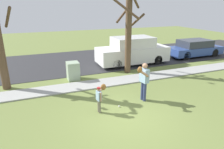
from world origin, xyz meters
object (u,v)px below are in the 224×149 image
person_adult (144,78)px  utility_cabinet (73,71)px  parked_wagon_blue (194,48)px  baseball (119,106)px  parked_van_white (132,51)px  street_tree_near (129,32)px  person_child (100,95)px

person_adult → utility_cabinet: 4.45m
parked_wagon_blue → baseball: bearing=32.5°
baseball → parked_van_white: bearing=58.6°
baseball → utility_cabinet: 4.14m
street_tree_near → person_adult: bearing=-106.0°
person_child → parked_wagon_blue: parked_wagon_blue is taller
parked_wagon_blue → person_child: bearing=30.6°
person_child → street_tree_near: size_ratio=0.23×
baseball → parked_van_white: 6.70m
baseball → utility_cabinet: utility_cabinet is taller
person_child → parked_van_white: parked_van_white is taller
person_adult → parked_wagon_blue: 9.72m
parked_wagon_blue → utility_cabinet: bearing=10.3°
person_child → baseball: size_ratio=14.74×
parked_van_white → person_child: bearing=53.2°
street_tree_near → baseball: bearing=-119.8°
parked_wagon_blue → street_tree_near: bearing=14.7°
person_child → parked_wagon_blue: size_ratio=0.24×
baseball → parked_wagon_blue: bearing=32.5°
person_child → parked_wagon_blue: (9.95, 5.89, -0.05)m
person_child → utility_cabinet: size_ratio=1.09×
person_adult → street_tree_near: street_tree_near is taller
parked_van_white → street_tree_near: bearing=54.9°
person_adult → parked_van_white: size_ratio=0.34×
utility_cabinet → parked_wagon_blue: 10.39m
person_child → utility_cabinet: bearing=85.1°
person_child → baseball: 1.07m
street_tree_near → parked_van_white: bearing=54.9°
person_child → parked_van_white: (4.29, 5.73, 0.19)m
street_tree_near → parked_wagon_blue: street_tree_near is taller
person_adult → parked_van_white: parked_van_white is taller
utility_cabinet → street_tree_near: 3.95m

